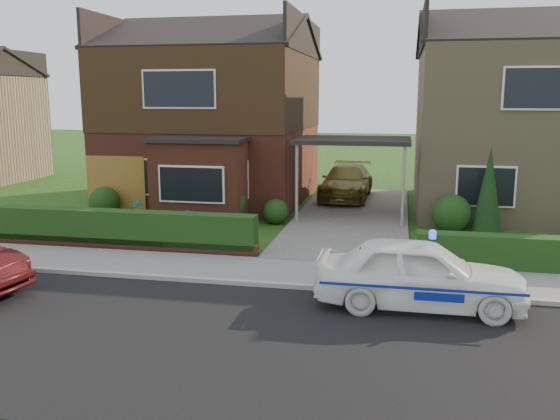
# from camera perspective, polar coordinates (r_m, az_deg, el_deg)

# --- Properties ---
(ground) EXTENTS (120.00, 120.00, 0.00)m
(ground) POSITION_cam_1_polar(r_m,az_deg,el_deg) (10.21, 1.62, -13.15)
(ground) COLOR #174512
(ground) RESTS_ON ground
(road) EXTENTS (60.00, 6.00, 0.02)m
(road) POSITION_cam_1_polar(r_m,az_deg,el_deg) (10.21, 1.62, -13.15)
(road) COLOR black
(road) RESTS_ON ground
(kerb) EXTENTS (60.00, 0.16, 0.12)m
(kerb) POSITION_cam_1_polar(r_m,az_deg,el_deg) (13.00, 3.97, -7.52)
(kerb) COLOR #9E9993
(kerb) RESTS_ON ground
(sidewalk) EXTENTS (60.00, 2.00, 0.10)m
(sidewalk) POSITION_cam_1_polar(r_m,az_deg,el_deg) (14.00, 4.55, -6.22)
(sidewalk) COLOR slate
(sidewalk) RESTS_ON ground
(driveway) EXTENTS (3.80, 12.00, 0.12)m
(driveway) POSITION_cam_1_polar(r_m,az_deg,el_deg) (20.66, 6.93, -0.65)
(driveway) COLOR #666059
(driveway) RESTS_ON ground
(house_left) EXTENTS (7.50, 9.53, 7.25)m
(house_left) POSITION_cam_1_polar(r_m,az_deg,el_deg) (24.24, -6.23, 9.99)
(house_left) COLOR brown
(house_left) RESTS_ON ground
(house_right) EXTENTS (7.50, 8.06, 7.25)m
(house_right) POSITION_cam_1_polar(r_m,az_deg,el_deg) (23.57, 22.14, 8.88)
(house_right) COLOR #9D8560
(house_right) RESTS_ON ground
(carport_link) EXTENTS (3.80, 3.00, 2.77)m
(carport_link) POSITION_cam_1_polar(r_m,az_deg,el_deg) (20.26, 7.08, 6.54)
(carport_link) COLOR black
(carport_link) RESTS_ON ground
(garage_door) EXTENTS (2.20, 0.10, 2.10)m
(garage_door) POSITION_cam_1_polar(r_m,az_deg,el_deg) (21.75, -15.47, 2.26)
(garage_door) COLOR brown
(garage_door) RESTS_ON ground
(dwarf_wall) EXTENTS (7.70, 0.25, 0.36)m
(dwarf_wall) POSITION_cam_1_polar(r_m,az_deg,el_deg) (16.75, -15.03, -3.25)
(dwarf_wall) COLOR brown
(dwarf_wall) RESTS_ON ground
(hedge_left) EXTENTS (7.50, 0.55, 0.90)m
(hedge_left) POSITION_cam_1_polar(r_m,az_deg,el_deg) (16.92, -14.77, -3.72)
(hedge_left) COLOR black
(hedge_left) RESTS_ON ground
(shrub_left_far) EXTENTS (1.08, 1.08, 1.08)m
(shrub_left_far) POSITION_cam_1_polar(r_m,az_deg,el_deg) (21.55, -16.55, 0.75)
(shrub_left_far) COLOR black
(shrub_left_far) RESTS_ON ground
(shrub_left_mid) EXTENTS (1.32, 1.32, 1.32)m
(shrub_left_mid) POSITION_cam_1_polar(r_m,az_deg,el_deg) (19.63, -5.17, 0.57)
(shrub_left_mid) COLOR black
(shrub_left_mid) RESTS_ON ground
(shrub_left_near) EXTENTS (0.84, 0.84, 0.84)m
(shrub_left_near) POSITION_cam_1_polar(r_m,az_deg,el_deg) (19.57, -0.41, -0.14)
(shrub_left_near) COLOR black
(shrub_left_near) RESTS_ON ground
(shrub_right_near) EXTENTS (1.20, 1.20, 1.20)m
(shrub_right_near) POSITION_cam_1_polar(r_m,az_deg,el_deg) (18.99, 16.22, -0.36)
(shrub_right_near) COLOR black
(shrub_right_near) RESTS_ON ground
(conifer_a) EXTENTS (0.90, 0.90, 2.60)m
(conifer_a) POSITION_cam_1_polar(r_m,az_deg,el_deg) (18.79, 19.42, 1.50)
(conifer_a) COLOR black
(conifer_a) RESTS_ON ground
(police_car) EXTENTS (3.79, 4.12, 1.57)m
(police_car) POSITION_cam_1_polar(r_m,az_deg,el_deg) (12.10, 13.31, -6.02)
(police_car) COLOR white
(police_car) RESTS_ON ground
(driveway_car) EXTENTS (1.98, 4.61, 1.32)m
(driveway_car) POSITION_cam_1_polar(r_m,az_deg,el_deg) (24.02, 6.42, 2.72)
(driveway_car) COLOR olive
(driveway_car) RESTS_ON driveway
(potted_plant_a) EXTENTS (0.41, 0.30, 0.72)m
(potted_plant_a) POSITION_cam_1_polar(r_m,az_deg,el_deg) (20.48, -13.48, -0.11)
(potted_plant_a) COLOR gray
(potted_plant_a) RESTS_ON ground
(potted_plant_b) EXTENTS (0.50, 0.49, 0.71)m
(potted_plant_b) POSITION_cam_1_polar(r_m,az_deg,el_deg) (18.20, -10.73, -1.38)
(potted_plant_b) COLOR gray
(potted_plant_b) RESTS_ON ground
(potted_plant_c) EXTENTS (0.60, 0.60, 0.85)m
(potted_plant_c) POSITION_cam_1_polar(r_m,az_deg,el_deg) (17.73, -8.64, -1.40)
(potted_plant_c) COLOR gray
(potted_plant_c) RESTS_ON ground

